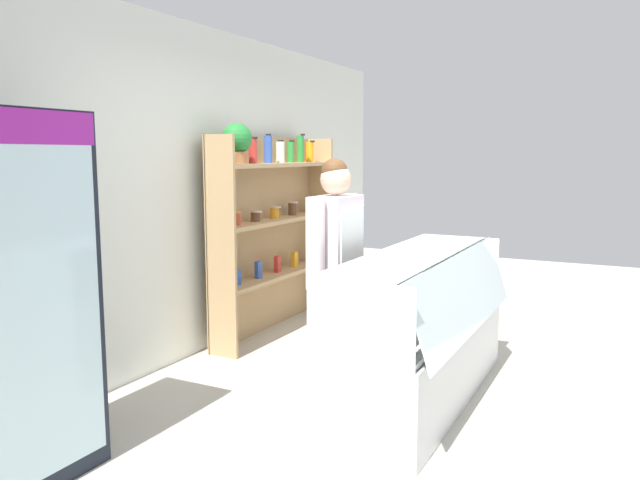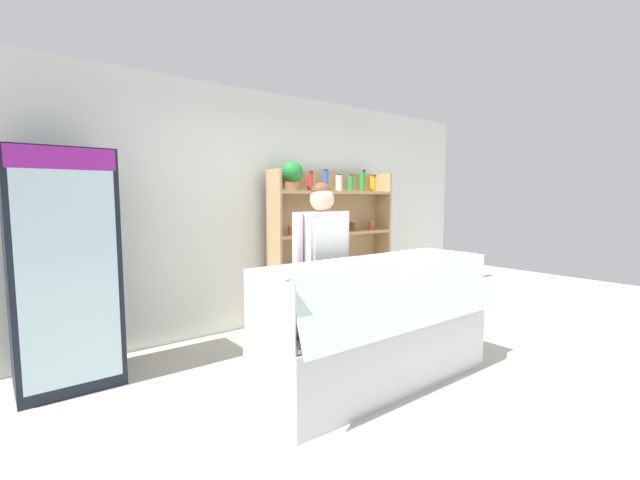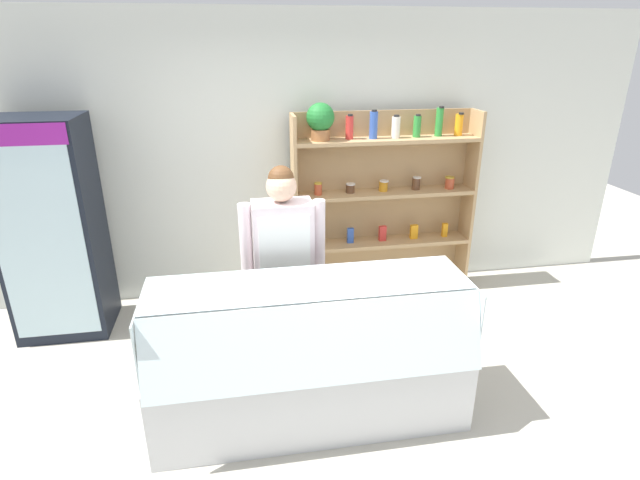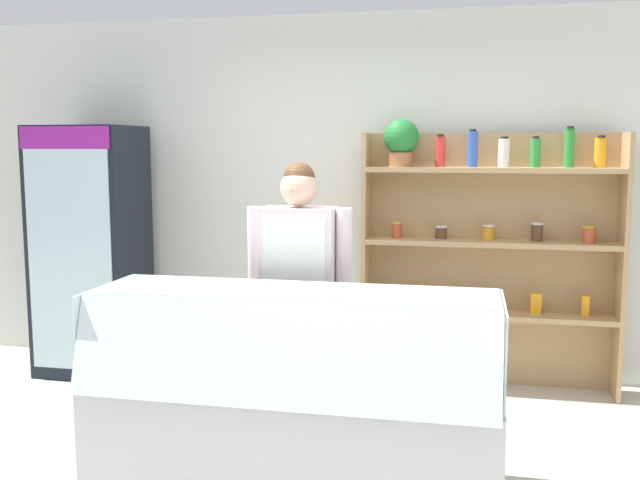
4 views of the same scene
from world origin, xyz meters
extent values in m
plane|color=#B7B2A3|center=(0.00, 0.00, 0.00)|extent=(12.00, 12.00, 0.00)
cube|color=silver|center=(0.00, 2.08, 1.35)|extent=(6.80, 0.10, 2.70)
cube|color=black|center=(-2.17, 1.59, 0.94)|extent=(0.73, 0.60, 1.87)
cube|color=silver|center=(-2.17, 1.28, 0.94)|extent=(0.65, 0.01, 1.67)
cube|color=#8C1E8C|center=(-2.17, 1.28, 1.78)|extent=(0.69, 0.01, 0.16)
cylinder|color=#3356B2|center=(-2.38, 1.35, 0.36)|extent=(0.07, 0.07, 0.22)
cylinder|color=#3356B2|center=(-2.17, 1.35, 0.35)|extent=(0.06, 0.06, 0.21)
cylinder|color=red|center=(-1.97, 1.35, 0.33)|extent=(0.06, 0.06, 0.17)
cylinder|color=#2D8C38|center=(-2.17, 1.35, 0.83)|extent=(0.06, 0.06, 0.18)
cylinder|color=orange|center=(-1.97, 1.35, 0.81)|extent=(0.06, 0.06, 0.15)
cylinder|color=#2D8C38|center=(-2.17, 1.35, 1.33)|extent=(0.07, 0.07, 0.19)
cylinder|color=orange|center=(-1.97, 1.35, 1.30)|extent=(0.05, 0.05, 0.14)
cube|color=tan|center=(0.77, 1.91, 0.91)|extent=(1.77, 0.02, 1.81)
cube|color=tan|center=(-0.10, 1.77, 0.91)|extent=(0.03, 0.28, 1.81)
cube|color=tan|center=(1.65, 1.77, 0.91)|extent=(0.03, 0.28, 1.81)
cube|color=tan|center=(0.77, 1.77, 0.54)|extent=(1.71, 0.28, 0.04)
cube|color=tan|center=(0.77, 1.77, 1.05)|extent=(1.71, 0.28, 0.04)
cube|color=tan|center=(0.77, 1.77, 1.56)|extent=(1.71, 0.28, 0.04)
cylinder|color=#996038|center=(0.15, 1.77, 1.63)|extent=(0.17, 0.17, 0.10)
sphere|color=#20722D|center=(0.15, 1.77, 1.79)|extent=(0.25, 0.25, 0.25)
cylinder|color=red|center=(0.42, 1.79, 1.68)|extent=(0.07, 0.07, 0.21)
cylinder|color=black|center=(0.42, 1.77, 1.80)|extent=(0.05, 0.05, 0.02)
cylinder|color=#3356B2|center=(0.64, 1.77, 1.70)|extent=(0.08, 0.08, 0.24)
cylinder|color=black|center=(0.64, 1.77, 1.83)|extent=(0.05, 0.05, 0.02)
cylinder|color=silver|center=(0.85, 1.77, 1.68)|extent=(0.08, 0.08, 0.19)
cylinder|color=black|center=(0.85, 1.77, 1.78)|extent=(0.05, 0.05, 0.02)
cylinder|color=#2D8C38|center=(1.06, 1.78, 1.68)|extent=(0.07, 0.07, 0.19)
cylinder|color=black|center=(1.06, 1.77, 1.78)|extent=(0.05, 0.05, 0.02)
cylinder|color=#2D8C38|center=(1.28, 1.80, 1.71)|extent=(0.07, 0.07, 0.26)
cylinder|color=black|center=(1.28, 1.77, 1.85)|extent=(0.05, 0.05, 0.02)
cylinder|color=orange|center=(1.48, 1.80, 1.68)|extent=(0.08, 0.08, 0.20)
cylinder|color=black|center=(1.48, 1.77, 1.79)|extent=(0.05, 0.05, 0.02)
cylinder|color=#BF4C2D|center=(0.13, 1.77, 1.12)|extent=(0.07, 0.07, 0.10)
cylinder|color=gold|center=(0.13, 1.77, 1.18)|extent=(0.07, 0.07, 0.01)
cylinder|color=brown|center=(0.44, 1.78, 1.11)|extent=(0.08, 0.08, 0.08)
cylinder|color=silver|center=(0.44, 1.77, 1.16)|extent=(0.09, 0.09, 0.01)
cylinder|color=orange|center=(0.77, 1.79, 1.12)|extent=(0.08, 0.08, 0.10)
cylinder|color=silver|center=(0.77, 1.77, 1.17)|extent=(0.09, 0.09, 0.01)
cylinder|color=brown|center=(1.09, 1.78, 1.13)|extent=(0.08, 0.08, 0.12)
cylinder|color=silver|center=(1.09, 1.77, 1.19)|extent=(0.08, 0.08, 0.01)
cylinder|color=#BF4C2D|center=(1.43, 1.76, 1.12)|extent=(0.09, 0.09, 0.10)
cylinder|color=gold|center=(1.43, 1.77, 1.18)|extent=(0.09, 0.09, 0.01)
cube|color=#3356B2|center=(0.12, 1.77, 0.62)|extent=(0.06, 0.04, 0.13)
cube|color=#3356B2|center=(0.45, 1.77, 0.64)|extent=(0.06, 0.04, 0.15)
cube|color=red|center=(0.77, 1.77, 0.64)|extent=(0.07, 0.05, 0.15)
cube|color=orange|center=(1.10, 1.77, 0.63)|extent=(0.07, 0.04, 0.14)
cube|color=orange|center=(1.43, 1.77, 0.63)|extent=(0.05, 0.04, 0.14)
cube|color=silver|center=(-0.21, 0.06, 0.28)|extent=(2.05, 0.66, 0.55)
cube|color=white|center=(-0.21, 0.06, 0.57)|extent=(1.99, 0.60, 0.03)
cube|color=silver|center=(-0.21, -0.25, 0.78)|extent=(2.01, 0.16, 0.47)
cube|color=silver|center=(-0.21, 0.11, 1.00)|extent=(2.01, 0.50, 0.01)
cube|color=silver|center=(-1.23, 0.06, 0.78)|extent=(0.01, 0.62, 0.45)
cube|color=silver|center=(0.80, 0.06, 0.78)|extent=(0.01, 0.62, 0.45)
cube|color=tan|center=(-1.07, 0.14, 0.61)|extent=(0.16, 0.12, 0.04)
cube|color=white|center=(-1.07, -0.06, 0.61)|extent=(0.05, 0.03, 0.02)
cube|color=tan|center=(-0.86, 0.14, 0.61)|extent=(0.17, 0.11, 0.05)
cube|color=white|center=(-0.86, -0.06, 0.61)|extent=(0.05, 0.03, 0.02)
cube|color=tan|center=(-0.64, 0.14, 0.61)|extent=(0.16, 0.13, 0.05)
cube|color=white|center=(-0.64, -0.06, 0.61)|extent=(0.05, 0.03, 0.02)
cube|color=beige|center=(-0.43, 0.14, 0.61)|extent=(0.16, 0.13, 0.05)
cube|color=white|center=(-0.43, -0.06, 0.61)|extent=(0.05, 0.03, 0.02)
cube|color=tan|center=(-0.21, 0.14, 0.61)|extent=(0.17, 0.15, 0.05)
cube|color=white|center=(-0.21, -0.06, 0.61)|extent=(0.05, 0.03, 0.02)
cube|color=beige|center=(0.00, 0.14, 0.61)|extent=(0.17, 0.13, 0.06)
cube|color=white|center=(0.00, -0.06, 0.61)|extent=(0.05, 0.03, 0.02)
cube|color=beige|center=(0.21, 0.14, 0.61)|extent=(0.16, 0.11, 0.06)
cube|color=white|center=(0.21, -0.06, 0.61)|extent=(0.05, 0.03, 0.02)
cube|color=beige|center=(0.43, 0.14, 0.61)|extent=(0.16, 0.13, 0.06)
cube|color=white|center=(0.43, -0.06, 0.61)|extent=(0.05, 0.03, 0.02)
cube|color=beige|center=(0.64, 0.14, 0.61)|extent=(0.16, 0.11, 0.05)
cube|color=white|center=(0.64, -0.06, 0.61)|extent=(0.05, 0.03, 0.02)
cylinder|color=#C1706B|center=(-1.06, -0.04, 0.65)|extent=(0.18, 0.14, 0.13)
cylinder|color=tan|center=(-0.84, -0.04, 0.65)|extent=(0.19, 0.14, 0.14)
cylinder|color=white|center=(0.30, -0.02, 0.70)|extent=(0.07, 0.07, 0.23)
cylinder|color=white|center=(0.40, -0.02, 0.70)|extent=(0.07, 0.07, 0.23)
cylinder|color=#383D51|center=(-0.41, 0.64, 0.38)|extent=(0.13, 0.13, 0.75)
cylinder|color=#383D51|center=(-0.23, 0.64, 0.38)|extent=(0.13, 0.13, 0.75)
cube|color=silver|center=(-0.32, 0.64, 1.06)|extent=(0.42, 0.24, 0.62)
cube|color=white|center=(-0.32, 0.51, 0.73)|extent=(0.36, 0.01, 1.16)
cylinder|color=silver|center=(-0.58, 0.64, 1.10)|extent=(0.09, 0.09, 0.56)
cylinder|color=silver|center=(-0.06, 0.64, 1.10)|extent=(0.09, 0.09, 0.56)
sphere|color=#D8AD8E|center=(-0.32, 0.64, 1.49)|extent=(0.21, 0.21, 0.21)
sphere|color=brown|center=(-0.32, 0.65, 1.54)|extent=(0.18, 0.18, 0.18)
camera|label=1|loc=(-4.15, -1.20, 1.66)|focal=35.00mm
camera|label=2|loc=(-2.65, -2.28, 1.51)|focal=24.00mm
camera|label=3|loc=(-0.62, -2.67, 2.42)|focal=28.00mm
camera|label=4|loc=(0.63, -3.29, 1.72)|focal=40.00mm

